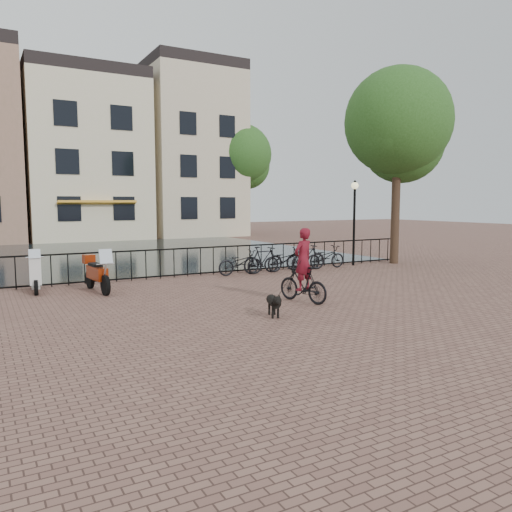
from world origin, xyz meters
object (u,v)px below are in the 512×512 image
dog (274,305)px  scooter (35,269)px  lamp_post (354,208)px  motorcycle (97,269)px  cyclist (303,270)px

dog → scooter: bearing=145.1°
lamp_post → motorcycle: (-10.63, -1.19, -1.70)m
motorcycle → scooter: motorcycle is taller
lamp_post → scooter: (-12.23, -0.36, -1.71)m
cyclist → dog: bearing=19.6°
dog → motorcycle: (-2.88, 5.24, 0.40)m
dog → motorcycle: bearing=137.5°
lamp_post → motorcycle: lamp_post is taller
lamp_post → scooter: size_ratio=2.34×
dog → lamp_post: bearing=58.4°
motorcycle → dog: bearing=-67.3°
lamp_post → dog: bearing=-140.3°
cyclist → scooter: 7.83m
lamp_post → dog: lamp_post is taller
lamp_post → dog: size_ratio=3.95×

